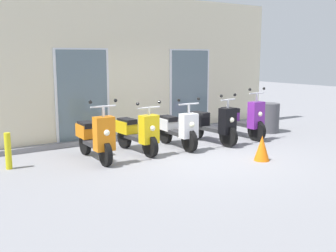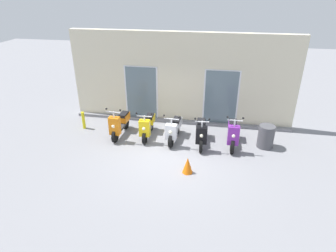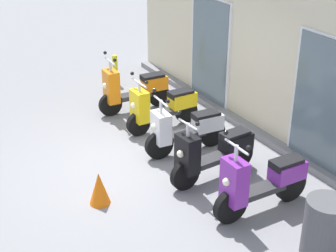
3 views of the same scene
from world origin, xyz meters
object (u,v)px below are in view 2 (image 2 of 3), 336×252
Objects in this scene: trash_bin at (266,136)px; scooter_black at (201,132)px; curb_bollard at (84,120)px; scooter_white at (174,129)px; scooter_purple at (233,133)px; traffic_cone at (188,165)px; scooter_yellow at (148,126)px; scooter_orange at (120,124)px.

scooter_black is at bearing -175.08° from trash_bin.
trash_bin is 6.94m from curb_bollard.
scooter_white is at bearing -178.44° from trash_bin.
curb_bollard is at bearing 177.99° from trash_bin.
scooter_purple is 2.01× the size of trash_bin.
scooter_purple is 2.38m from traffic_cone.
scooter_yellow is 0.95× the size of scooter_purple.
scooter_white is 0.96× the size of scooter_purple.
scooter_orange reaches higher than scooter_white.
scooter_yellow is at bearing 177.98° from scooter_purple.
curb_bollard is at bearing 168.21° from scooter_orange.
scooter_yellow is 2.99× the size of traffic_cone.
scooter_white is 0.96× the size of scooter_black.
trash_bin is (3.23, 0.09, -0.04)m from scooter_white.
scooter_yellow is 0.95× the size of scooter_black.
scooter_black is 1.10m from scooter_purple.
scooter_black reaches higher than curb_bollard.
scooter_black is 2.34× the size of curb_bollard.
scooter_purple reaches higher than traffic_cone.
scooter_white reaches higher than traffic_cone.
scooter_black is 4.71m from curb_bollard.
scooter_white is (2.07, 0.01, -0.04)m from scooter_orange.
scooter_purple reaches higher than trash_bin.
trash_bin is 1.57× the size of traffic_cone.
traffic_cone is at bearing -124.95° from scooter_purple.
scooter_black is at bearing -5.55° from scooter_yellow.
scooter_orange is at bearing -179.77° from scooter_white.
traffic_cone is (4.42, -2.29, -0.09)m from curb_bollard.
scooter_orange is at bearing 179.84° from scooter_purple.
scooter_black is at bearing -5.33° from curb_bollard.
scooter_orange is 1.02× the size of scooter_yellow.
scooter_black is at bearing -175.53° from scooter_purple.
curb_bollard is at bearing 174.67° from scooter_black.
curb_bollard is (-5.78, 0.35, -0.14)m from scooter_purple.
curb_bollard is (-2.68, 0.24, -0.12)m from scooter_yellow.
trash_bin is at bearing 1.56° from scooter_white.
scooter_purple is at bearing -0.54° from scooter_white.
scooter_orange reaches higher than scooter_black.
scooter_purple is at bearing 55.05° from traffic_cone.
scooter_orange is 0.97× the size of scooter_black.
scooter_orange is 2.07m from scooter_white.
scooter_black reaches higher than scooter_white.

